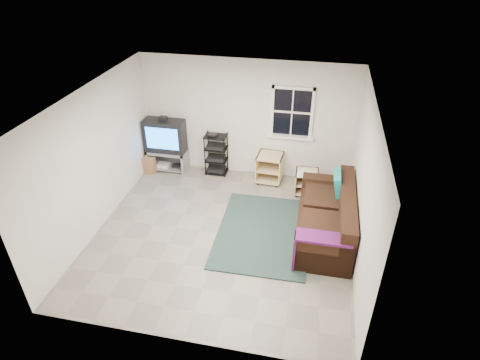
% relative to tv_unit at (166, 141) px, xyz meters
% --- Properties ---
extents(room, '(4.60, 4.62, 4.60)m').
position_rel_tv_unit_xyz_m(room, '(2.75, 0.21, 0.76)').
color(room, gray).
rests_on(room, ground).
extents(tv_unit, '(0.89, 0.45, 1.31)m').
position_rel_tv_unit_xyz_m(tv_unit, '(0.00, 0.00, 0.00)').
color(tv_unit, gray).
rests_on(tv_unit, ground).
extents(av_rack, '(0.48, 0.35, 0.97)m').
position_rel_tv_unit_xyz_m(av_rack, '(1.15, 0.05, -0.30)').
color(av_rack, black).
rests_on(av_rack, ground).
extents(side_table_left, '(0.57, 0.57, 0.63)m').
position_rel_tv_unit_xyz_m(side_table_left, '(2.38, 0.00, -0.38)').
color(side_table_left, '#D7BE84').
rests_on(side_table_left, ground).
extents(side_table_right, '(0.48, 0.50, 0.53)m').
position_rel_tv_unit_xyz_m(side_table_right, '(3.19, -0.35, -0.42)').
color(side_table_right, '#D7BE84').
rests_on(side_table_right, ground).
extents(sofa, '(0.95, 2.15, 0.98)m').
position_rel_tv_unit_xyz_m(sofa, '(3.64, -1.69, -0.37)').
color(sofa, black).
rests_on(sofa, ground).
extents(shag_rug, '(1.69, 2.30, 0.03)m').
position_rel_tv_unit_xyz_m(shag_rug, '(2.52, -1.86, -0.71)').
color(shag_rug, '#302215').
rests_on(shag_rug, ground).
extents(paper_bag, '(0.28, 0.18, 0.39)m').
position_rel_tv_unit_xyz_m(paper_bag, '(-0.36, -0.25, -0.53)').
color(paper_bag, '#9E6847').
rests_on(paper_bag, ground).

